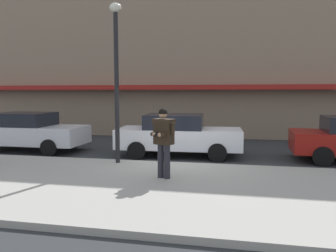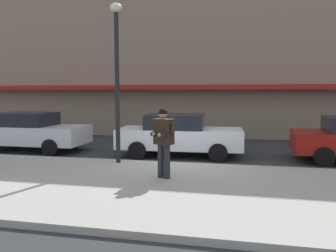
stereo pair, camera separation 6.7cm
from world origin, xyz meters
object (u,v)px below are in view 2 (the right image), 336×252
at_px(parked_sedan_mid, 179,135).
at_px(man_texting_on_phone, 164,135).
at_px(street_lamp_post, 117,66).
at_px(parked_sedan_near, 30,131).

xyz_separation_m(parked_sedan_mid, man_texting_on_phone, (0.24, -3.71, 0.46)).
bearing_deg(man_texting_on_phone, street_lamp_post, 139.34).
bearing_deg(parked_sedan_near, street_lamp_post, -24.13).
xyz_separation_m(parked_sedan_mid, street_lamp_post, (-1.56, -2.15, 2.35)).
height_order(man_texting_on_phone, street_lamp_post, street_lamp_post).
height_order(parked_sedan_near, man_texting_on_phone, man_texting_on_phone).
height_order(parked_sedan_near, parked_sedan_mid, same).
relative_size(parked_sedan_mid, man_texting_on_phone, 2.54).
xyz_separation_m(parked_sedan_near, street_lamp_post, (4.49, -2.01, 2.35)).
distance_m(parked_sedan_near, parked_sedan_mid, 6.05).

